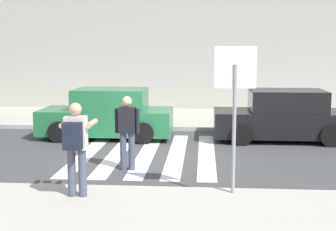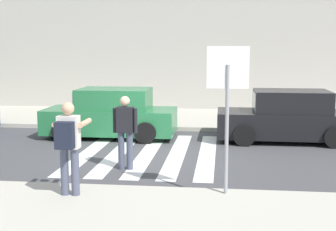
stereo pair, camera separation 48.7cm
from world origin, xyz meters
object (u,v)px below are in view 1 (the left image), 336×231
at_px(photographer_with_backpack, 76,141).
at_px(parked_car_green, 108,115).
at_px(stop_sign, 235,87).
at_px(pedestrian_crossing, 127,129).
at_px(parked_car_black, 283,117).

relative_size(photographer_with_backpack, parked_car_green, 0.42).
xyz_separation_m(stop_sign, parked_car_green, (-3.56, 5.78, -1.40)).
height_order(stop_sign, pedestrian_crossing, stop_sign).
distance_m(photographer_with_backpack, parked_car_black, 7.83).
bearing_deg(pedestrian_crossing, parked_car_green, 108.18).
xyz_separation_m(photographer_with_backpack, pedestrian_crossing, (0.53, 2.44, -0.19)).
distance_m(photographer_with_backpack, pedestrian_crossing, 2.51).
distance_m(stop_sign, photographer_with_backpack, 3.04).
height_order(pedestrian_crossing, parked_car_black, pedestrian_crossing).
bearing_deg(photographer_with_backpack, stop_sign, 9.13).
xyz_separation_m(stop_sign, photographer_with_backpack, (-2.85, -0.46, -0.96)).
xyz_separation_m(stop_sign, parked_car_black, (1.86, 5.78, -1.40)).
bearing_deg(photographer_with_backpack, pedestrian_crossing, 77.75).
xyz_separation_m(stop_sign, pedestrian_crossing, (-2.32, 1.99, -1.15)).
bearing_deg(photographer_with_backpack, parked_car_black, 52.92).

